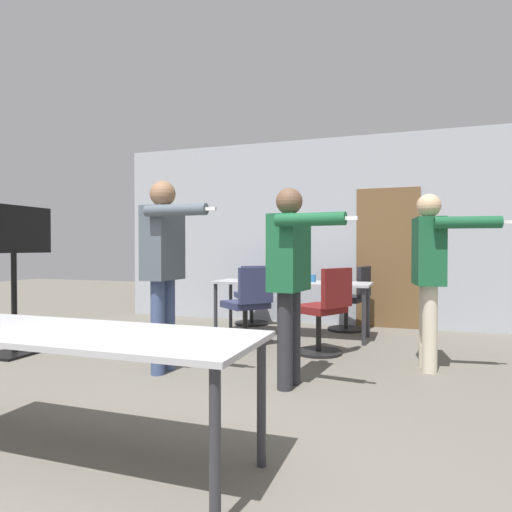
{
  "coord_description": "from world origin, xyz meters",
  "views": [
    {
      "loc": [
        1.47,
        -1.5,
        1.18
      ],
      "look_at": [
        0.1,
        2.44,
        1.1
      ],
      "focal_mm": 32.0,
      "sensor_mm": 36.0,
      "label": 1
    }
  ],
  "objects_px": {
    "tv_screen": "(14,263)",
    "person_right_polo": "(291,267)",
    "person_far_watching": "(430,264)",
    "office_chair_side_rolled": "(248,308)",
    "office_chair_near_pushed": "(324,313)",
    "office_chair_far_left": "(253,297)",
    "drink_cup": "(313,278)",
    "person_near_casual": "(164,256)",
    "office_chair_far_right": "(351,301)"
  },
  "relations": [
    {
      "from": "person_right_polo",
      "to": "office_chair_near_pushed",
      "type": "relative_size",
      "value": 1.75
    },
    {
      "from": "tv_screen",
      "to": "office_chair_near_pushed",
      "type": "bearing_deg",
      "value": -71.05
    },
    {
      "from": "person_far_watching",
      "to": "drink_cup",
      "type": "height_order",
      "value": "person_far_watching"
    },
    {
      "from": "tv_screen",
      "to": "person_near_casual",
      "type": "relative_size",
      "value": 0.91
    },
    {
      "from": "tv_screen",
      "to": "person_right_polo",
      "type": "bearing_deg",
      "value": -92.38
    },
    {
      "from": "person_far_watching",
      "to": "drink_cup",
      "type": "bearing_deg",
      "value": -139.38
    },
    {
      "from": "person_right_polo",
      "to": "tv_screen",
      "type": "bearing_deg",
      "value": -85.27
    },
    {
      "from": "office_chair_side_rolled",
      "to": "office_chair_far_left",
      "type": "xyz_separation_m",
      "value": [
        -0.44,
        1.4,
        -0.03
      ]
    },
    {
      "from": "tv_screen",
      "to": "person_right_polo",
      "type": "height_order",
      "value": "person_right_polo"
    },
    {
      "from": "office_chair_near_pushed",
      "to": "office_chair_side_rolled",
      "type": "distance_m",
      "value": 0.95
    },
    {
      "from": "office_chair_side_rolled",
      "to": "office_chair_near_pushed",
      "type": "bearing_deg",
      "value": -58.5
    },
    {
      "from": "tv_screen",
      "to": "person_right_polo",
      "type": "distance_m",
      "value": 3.17
    },
    {
      "from": "office_chair_far_right",
      "to": "drink_cup",
      "type": "distance_m",
      "value": 0.81
    },
    {
      "from": "person_near_casual",
      "to": "office_chair_far_left",
      "type": "height_order",
      "value": "person_near_casual"
    },
    {
      "from": "tv_screen",
      "to": "drink_cup",
      "type": "xyz_separation_m",
      "value": [
        2.89,
        2.07,
        -0.24
      ]
    },
    {
      "from": "person_far_watching",
      "to": "drink_cup",
      "type": "xyz_separation_m",
      "value": [
        -1.41,
        1.24,
        -0.24
      ]
    },
    {
      "from": "person_right_polo",
      "to": "person_far_watching",
      "type": "xyz_separation_m",
      "value": [
        1.13,
        0.96,
        0.0
      ]
    },
    {
      "from": "tv_screen",
      "to": "office_chair_far_left",
      "type": "relative_size",
      "value": 1.81
    },
    {
      "from": "tv_screen",
      "to": "person_far_watching",
      "type": "xyz_separation_m",
      "value": [
        4.3,
        0.83,
        0.0
      ]
    },
    {
      "from": "tv_screen",
      "to": "person_far_watching",
      "type": "relative_size",
      "value": 0.97
    },
    {
      "from": "tv_screen",
      "to": "person_near_casual",
      "type": "bearing_deg",
      "value": -92.4
    },
    {
      "from": "person_far_watching",
      "to": "office_chair_side_rolled",
      "type": "bearing_deg",
      "value": -110.06
    },
    {
      "from": "office_chair_near_pushed",
      "to": "office_chair_far_left",
      "type": "height_order",
      "value": "office_chair_near_pushed"
    },
    {
      "from": "person_near_casual",
      "to": "drink_cup",
      "type": "distance_m",
      "value": 2.38
    },
    {
      "from": "person_right_polo",
      "to": "person_far_watching",
      "type": "bearing_deg",
      "value": 137.69
    },
    {
      "from": "person_far_watching",
      "to": "drink_cup",
      "type": "relative_size",
      "value": 17.62
    },
    {
      "from": "office_chair_far_right",
      "to": "person_near_casual",
      "type": "bearing_deg",
      "value": 165.52
    },
    {
      "from": "person_right_polo",
      "to": "office_chair_side_rolled",
      "type": "bearing_deg",
      "value": -140.27
    },
    {
      "from": "tv_screen",
      "to": "person_far_watching",
      "type": "bearing_deg",
      "value": -79.04
    },
    {
      "from": "office_chair_near_pushed",
      "to": "office_chair_side_rolled",
      "type": "xyz_separation_m",
      "value": [
        -0.94,
        0.16,
        -0.01
      ]
    },
    {
      "from": "person_near_casual",
      "to": "office_chair_near_pushed",
      "type": "xyz_separation_m",
      "value": [
        1.29,
        1.19,
        -0.64
      ]
    },
    {
      "from": "person_far_watching",
      "to": "office_chair_far_right",
      "type": "bearing_deg",
      "value": -159.93
    },
    {
      "from": "office_chair_far_left",
      "to": "drink_cup",
      "type": "height_order",
      "value": "office_chair_far_left"
    },
    {
      "from": "drink_cup",
      "to": "person_near_casual",
      "type": "bearing_deg",
      "value": -114.06
    },
    {
      "from": "office_chair_far_left",
      "to": "tv_screen",
      "type": "bearing_deg",
      "value": -158.06
    },
    {
      "from": "office_chair_far_left",
      "to": "person_near_casual",
      "type": "bearing_deg",
      "value": -121.54
    },
    {
      "from": "office_chair_far_right",
      "to": "person_right_polo",
      "type": "bearing_deg",
      "value": -170.69
    },
    {
      "from": "person_right_polo",
      "to": "office_chair_far_right",
      "type": "bearing_deg",
      "value": -175.84
    },
    {
      "from": "tv_screen",
      "to": "drink_cup",
      "type": "height_order",
      "value": "tv_screen"
    },
    {
      "from": "person_near_casual",
      "to": "office_chair_side_rolled",
      "type": "distance_m",
      "value": 1.53
    },
    {
      "from": "office_chair_side_rolled",
      "to": "office_chair_far_right",
      "type": "height_order",
      "value": "office_chair_side_rolled"
    },
    {
      "from": "office_chair_far_right",
      "to": "office_chair_far_left",
      "type": "height_order",
      "value": "office_chair_far_right"
    },
    {
      "from": "person_right_polo",
      "to": "person_far_watching",
      "type": "distance_m",
      "value": 1.48
    },
    {
      "from": "office_chair_far_right",
      "to": "office_chair_far_left",
      "type": "relative_size",
      "value": 1.01
    },
    {
      "from": "tv_screen",
      "to": "person_near_casual",
      "type": "xyz_separation_m",
      "value": [
        1.93,
        -0.08,
        0.09
      ]
    },
    {
      "from": "office_chair_far_left",
      "to": "office_chair_far_right",
      "type": "bearing_deg",
      "value": -33.26
    },
    {
      "from": "office_chair_near_pushed",
      "to": "office_chair_far_left",
      "type": "xyz_separation_m",
      "value": [
        -1.38,
        1.56,
        -0.04
      ]
    },
    {
      "from": "tv_screen",
      "to": "office_chair_far_left",
      "type": "height_order",
      "value": "tv_screen"
    },
    {
      "from": "office_chair_side_rolled",
      "to": "drink_cup",
      "type": "height_order",
      "value": "office_chair_side_rolled"
    },
    {
      "from": "tv_screen",
      "to": "drink_cup",
      "type": "bearing_deg",
      "value": -54.39
    }
  ]
}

